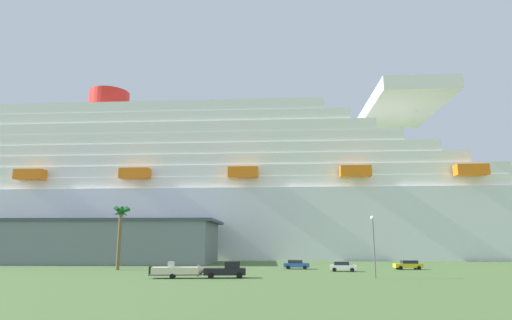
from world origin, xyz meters
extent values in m
plane|color=#4C6B38|center=(0.00, 30.00, 0.00)|extent=(600.00, 600.00, 0.00)
cube|color=white|center=(-14.74, 60.44, 9.53)|extent=(212.67, 46.39, 19.07)
cube|color=white|center=(-14.74, 60.44, 20.69)|extent=(187.22, 42.24, 3.25)
cube|color=white|center=(-18.95, 60.22, 23.94)|extent=(180.42, 41.59, 3.25)
cube|color=white|center=(-23.17, 60.00, 27.18)|extent=(168.99, 40.22, 3.25)
cube|color=white|center=(-27.39, 59.78, 30.43)|extent=(163.03, 39.30, 3.25)
cube|color=white|center=(-31.60, 59.56, 33.67)|extent=(152.24, 38.10, 3.25)
cube|color=white|center=(-35.82, 59.34, 36.92)|extent=(146.25, 37.63, 3.25)
cube|color=white|center=(-40.03, 59.12, 40.17)|extent=(140.88, 36.47, 3.25)
cube|color=white|center=(-44.25, 58.90, 43.41)|extent=(135.10, 35.89, 3.25)
cube|color=white|center=(48.51, 63.75, 47.04)|extent=(23.12, 39.99, 4.00)
cylinder|color=red|center=(-46.36, 58.79, 49.23)|extent=(13.39, 13.39, 8.39)
cylinder|color=silver|center=(52.73, 63.97, 51.04)|extent=(0.80, 0.80, 12.00)
cube|color=orange|center=(-58.05, 39.74, 22.96)|extent=(8.16, 3.61, 2.80)
cube|color=orange|center=(-28.53, 41.29, 22.96)|extent=(8.16, 3.61, 2.80)
cube|color=orange|center=(0.98, 42.83, 22.96)|extent=(8.16, 3.61, 2.80)
cube|color=orange|center=(30.50, 44.38, 22.96)|extent=(8.16, 3.61, 2.80)
cube|color=orange|center=(60.01, 45.92, 22.96)|extent=(8.16, 3.61, 2.80)
cube|color=slate|center=(-38.00, 26.45, 4.51)|extent=(69.66, 27.09, 9.01)
cube|color=#3F4759|center=(-38.00, 26.45, 9.31)|extent=(72.45, 28.17, 0.60)
cube|color=black|center=(6.09, -8.10, 0.85)|extent=(5.87, 2.98, 0.90)
cube|color=black|center=(7.08, -7.92, 1.75)|extent=(2.32, 2.17, 0.90)
cube|color=#26333F|center=(7.74, -7.80, 1.66)|extent=(0.40, 1.67, 0.63)
cylinder|color=black|center=(7.84, -6.76, 0.40)|extent=(0.84, 0.42, 0.80)
cylinder|color=black|center=(8.20, -8.73, 0.40)|extent=(0.84, 0.42, 0.80)
cylinder|color=black|center=(4.15, -7.44, 0.40)|extent=(0.84, 0.42, 0.80)
cylinder|color=black|center=(4.51, -9.41, 0.40)|extent=(0.84, 0.42, 0.80)
cube|color=#595960|center=(-0.36, -9.29, 0.47)|extent=(7.06, 2.84, 0.16)
cube|color=#595960|center=(3.64, -8.55, 0.47)|extent=(2.23, 0.52, 0.10)
cylinder|color=black|center=(-0.83, -8.45, 0.32)|extent=(0.67, 0.33, 0.64)
cylinder|color=black|center=(-0.50, -10.23, 0.32)|extent=(0.67, 0.33, 0.64)
cube|color=beige|center=(-0.36, -9.29, 1.00)|extent=(6.47, 2.91, 0.90)
cone|color=beige|center=(3.11, -8.65, 1.00)|extent=(1.47, 1.82, 1.63)
cube|color=silver|center=(-0.97, -9.40, 1.80)|extent=(0.97, 1.13, 0.70)
cube|color=black|center=(-3.63, -9.89, 1.00)|extent=(0.44, 0.56, 1.10)
cylinder|color=brown|center=(-15.50, 5.89, 4.93)|extent=(0.60, 0.60, 9.86)
cone|color=#195923|center=(-15.10, 5.87, 9.96)|extent=(0.82, 2.80, 2.21)
cone|color=#195923|center=(-15.23, 6.17, 9.96)|extent=(2.58, 2.53, 1.84)
cone|color=#195923|center=(-15.43, 6.28, 9.96)|extent=(2.91, 1.20, 2.09)
cone|color=#195923|center=(-15.82, 6.13, 9.96)|extent=(2.15, 2.51, 2.43)
cone|color=#195923|center=(-15.90, 5.87, 9.96)|extent=(0.85, 2.88, 2.04)
cone|color=#195923|center=(-15.76, 5.58, 9.96)|extent=(2.68, 2.40, 1.86)
cone|color=#195923|center=(-15.44, 5.49, 9.96)|extent=(3.02, 1.14, 1.68)
cone|color=#195923|center=(-15.18, 5.65, 9.96)|extent=(2.30, 2.77, 1.80)
sphere|color=#195923|center=(-15.50, 5.89, 9.86)|extent=(1.10, 1.10, 1.10)
cylinder|color=slate|center=(26.17, -6.31, 3.87)|extent=(0.20, 0.20, 7.75)
sphere|color=#F9F2CC|center=(26.17, -6.31, 8.00)|extent=(0.56, 0.56, 0.56)
cube|color=yellow|center=(34.81, 12.56, 0.68)|extent=(4.95, 2.26, 0.70)
cube|color=#1E232D|center=(35.05, 12.58, 1.31)|extent=(2.83, 1.86, 0.55)
cylinder|color=black|center=(33.33, 11.51, 0.33)|extent=(0.68, 0.29, 0.66)
cylinder|color=black|center=(33.15, 13.27, 0.33)|extent=(0.68, 0.29, 0.66)
cylinder|color=black|center=(36.48, 11.84, 0.33)|extent=(0.68, 0.29, 0.66)
cylinder|color=black|center=(36.29, 13.60, 0.33)|extent=(0.68, 0.29, 0.66)
cube|color=white|center=(23.04, 6.33, 0.68)|extent=(4.36, 2.04, 0.70)
cube|color=#1E232D|center=(22.83, 6.34, 1.31)|extent=(2.48, 1.75, 0.55)
cylinder|color=black|center=(24.50, 7.15, 0.33)|extent=(0.67, 0.26, 0.66)
cylinder|color=black|center=(24.40, 5.35, 0.33)|extent=(0.67, 0.26, 0.66)
cylinder|color=black|center=(21.69, 7.31, 0.33)|extent=(0.67, 0.26, 0.66)
cylinder|color=black|center=(21.59, 5.51, 0.33)|extent=(0.67, 0.26, 0.66)
cube|color=#264C99|center=(15.39, 11.72, 0.68)|extent=(4.62, 2.18, 0.70)
cube|color=#1E232D|center=(15.16, 11.73, 1.31)|extent=(2.62, 1.88, 0.55)
cylinder|color=black|center=(16.93, 12.60, 0.33)|extent=(0.67, 0.26, 0.66)
cylinder|color=black|center=(16.82, 10.67, 0.33)|extent=(0.67, 0.26, 0.66)
cylinder|color=black|center=(13.95, 12.77, 0.33)|extent=(0.67, 0.26, 0.66)
cylinder|color=black|center=(13.84, 10.83, 0.33)|extent=(0.67, 0.26, 0.66)
cube|color=#2D723F|center=(-33.92, 17.67, 0.68)|extent=(4.31, 1.89, 0.70)
cube|color=#1E232D|center=(-33.70, 17.66, 1.31)|extent=(2.42, 1.68, 0.55)
cylinder|color=black|center=(-35.34, 16.78, 0.33)|extent=(0.66, 0.23, 0.66)
cylinder|color=black|center=(-35.31, 18.60, 0.33)|extent=(0.66, 0.23, 0.66)
cylinder|color=black|center=(-32.52, 16.73, 0.33)|extent=(0.66, 0.23, 0.66)
cylinder|color=black|center=(-32.49, 18.55, 0.33)|extent=(0.66, 0.23, 0.66)
camera|label=1|loc=(16.91, -64.54, 4.78)|focal=28.92mm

